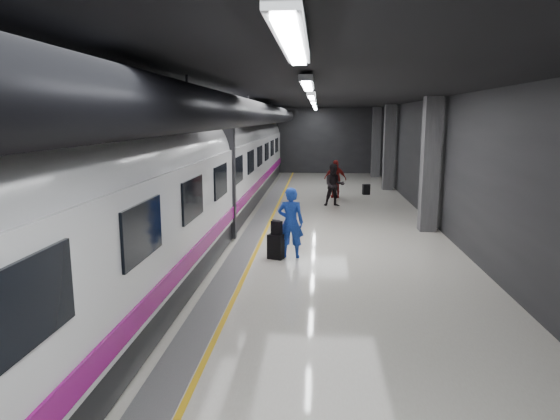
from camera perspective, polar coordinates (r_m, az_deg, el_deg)
name	(u,v)px	position (r m, az deg, el deg)	size (l,w,h in m)	color
ground	(291,242)	(15.53, 1.28, -3.69)	(40.00, 40.00, 0.00)	silver
platform_hall	(284,126)	(16.03, 0.48, 9.54)	(10.02, 40.02, 4.51)	black
train	(186,175)	(15.67, -10.66, 3.95)	(3.05, 38.00, 4.05)	black
traveler_main	(291,223)	(13.65, 1.22, -1.46)	(0.71, 0.47, 1.95)	blue
suitcase_main	(276,247)	(13.65, -0.49, -4.21)	(0.42, 0.26, 0.68)	black
shoulder_bag	(277,228)	(13.50, -0.39, -2.06)	(0.29, 0.15, 0.38)	black
traveler_far_a	(334,185)	(21.81, 6.21, 2.83)	(0.90, 0.70, 1.84)	black
traveler_far_b	(335,179)	(24.25, 6.33, 3.56)	(1.07, 0.44, 1.82)	maroon
suitcase_far	(366,189)	(25.48, 9.83, 2.34)	(0.36, 0.23, 0.52)	black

